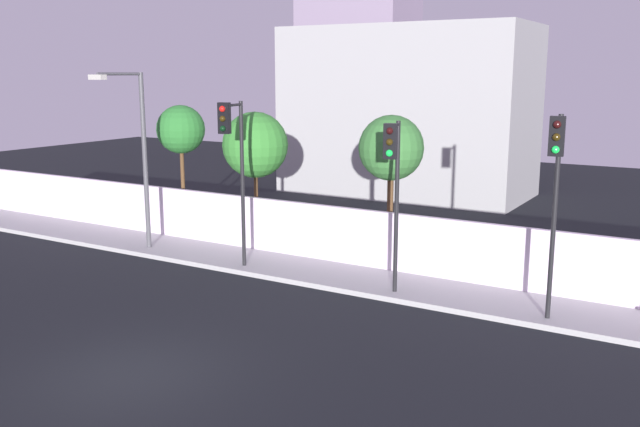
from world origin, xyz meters
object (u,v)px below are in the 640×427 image
at_px(roadside_tree_midleft, 255,145).
at_px(roadside_tree_midright, 391,149).
at_px(street_lamp_curbside, 138,145).
at_px(roadside_tree_leftmost, 181,130).
at_px(traffic_light_center, 393,172).
at_px(traffic_light_left, 556,176).
at_px(traffic_light_right, 233,150).

relative_size(roadside_tree_midleft, roadside_tree_midright, 0.99).
xyz_separation_m(street_lamp_curbside, roadside_tree_midleft, (2.82, 2.85, -0.12)).
xyz_separation_m(street_lamp_curbside, roadside_tree_leftmost, (-0.62, 2.85, 0.27)).
bearing_deg(traffic_light_center, traffic_light_left, 1.38).
height_order(traffic_light_left, street_lamp_curbside, street_lamp_curbside).
relative_size(street_lamp_curbside, roadside_tree_midleft, 1.25).
height_order(traffic_light_right, street_lamp_curbside, street_lamp_curbside).
height_order(traffic_light_center, roadside_tree_midleft, traffic_light_center).
xyz_separation_m(roadside_tree_leftmost, roadside_tree_midright, (8.70, 0.00, -0.23)).
height_order(traffic_light_center, roadside_tree_leftmost, roadside_tree_leftmost).
bearing_deg(roadside_tree_leftmost, roadside_tree_midright, 0.00).
distance_m(traffic_light_center, roadside_tree_midright, 3.71).
bearing_deg(street_lamp_curbside, traffic_light_left, -1.56).
bearing_deg(traffic_light_right, traffic_light_left, 0.68).
relative_size(traffic_light_left, traffic_light_center, 1.06).
distance_m(roadside_tree_leftmost, roadside_tree_midright, 8.70).
relative_size(traffic_light_center, roadside_tree_midright, 0.97).
height_order(traffic_light_left, traffic_light_right, traffic_light_right).
distance_m(street_lamp_curbside, roadside_tree_leftmost, 2.93).
xyz_separation_m(traffic_light_left, roadside_tree_midleft, (-10.98, 3.23, -0.15)).
height_order(street_lamp_curbside, roadside_tree_leftmost, street_lamp_curbside).
height_order(traffic_light_center, traffic_light_right, traffic_light_right).
height_order(roadside_tree_leftmost, roadside_tree_midleft, roadside_tree_leftmost).
relative_size(roadside_tree_leftmost, roadside_tree_midleft, 1.03).
xyz_separation_m(traffic_light_left, roadside_tree_leftmost, (-14.42, 3.23, 0.24)).
relative_size(traffic_light_left, traffic_light_right, 0.98).
bearing_deg(roadside_tree_midleft, street_lamp_curbside, -134.68).
distance_m(traffic_light_left, traffic_light_center, 4.10).
height_order(traffic_light_left, roadside_tree_leftmost, traffic_light_left).
distance_m(street_lamp_curbside, roadside_tree_midright, 8.57).
distance_m(traffic_light_center, traffic_light_right, 5.26).
xyz_separation_m(traffic_light_center, street_lamp_curbside, (-9.70, 0.48, 0.16)).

